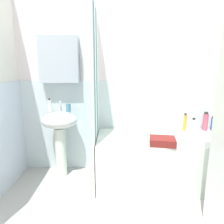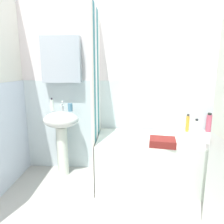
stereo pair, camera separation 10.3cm
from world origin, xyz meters
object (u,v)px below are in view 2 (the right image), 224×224
(toothbrush_cup, at_px, (70,107))
(conditioner_bottle, at_px, (196,126))
(shampoo_bottle, at_px, (188,123))
(towel_folded, at_px, (162,142))
(soap_dispenser, at_px, (52,105))
(body_wash_bottle, at_px, (216,125))
(sink, at_px, (61,129))
(bathtub, at_px, (164,161))
(lotion_bottle, at_px, (209,123))

(toothbrush_cup, bearing_deg, conditioner_bottle, 1.75)
(shampoo_bottle, bearing_deg, towel_folded, -128.41)
(soap_dispenser, distance_m, body_wash_bottle, 2.07)
(toothbrush_cup, xyz_separation_m, body_wash_bottle, (1.82, 0.06, -0.22))
(sink, xyz_separation_m, towel_folded, (1.18, -0.39, 0.00))
(toothbrush_cup, bearing_deg, soap_dispenser, 177.91)
(body_wash_bottle, relative_size, towel_folded, 0.70)
(toothbrush_cup, xyz_separation_m, conditioner_bottle, (1.58, 0.05, -0.23))
(shampoo_bottle, bearing_deg, bathtub, -140.42)
(body_wash_bottle, bearing_deg, soap_dispenser, -178.58)
(soap_dispenser, distance_m, bathtub, 1.53)
(soap_dispenser, relative_size, body_wash_bottle, 0.90)
(lotion_bottle, bearing_deg, soap_dispenser, -178.47)
(bathtub, xyz_separation_m, lotion_bottle, (0.58, 0.27, 0.40))
(sink, distance_m, bathtub, 1.31)
(lotion_bottle, bearing_deg, toothbrush_cup, -177.98)
(bathtub, xyz_separation_m, conditioner_bottle, (0.43, 0.26, 0.36))
(toothbrush_cup, relative_size, conditioner_bottle, 0.60)
(bathtub, relative_size, shampoo_bottle, 6.92)
(conditioner_bottle, bearing_deg, lotion_bottle, 4.75)
(body_wash_bottle, height_order, lotion_bottle, lotion_bottle)
(lotion_bottle, distance_m, shampoo_bottle, 0.26)
(body_wash_bottle, bearing_deg, conditioner_bottle, -177.36)
(lotion_bottle, distance_m, conditioner_bottle, 0.16)
(soap_dispenser, relative_size, conditioner_bottle, 0.99)
(lotion_bottle, height_order, conditioner_bottle, lotion_bottle)
(body_wash_bottle, height_order, shampoo_bottle, shampoo_bottle)
(sink, height_order, conditioner_bottle, sink)
(sink, xyz_separation_m, conditioner_bottle, (1.69, 0.10, 0.04))
(sink, relative_size, toothbrush_cup, 8.31)
(bathtub, bearing_deg, body_wash_bottle, 21.82)
(bathtub, bearing_deg, sink, 172.94)
(sink, distance_m, body_wash_bottle, 1.94)
(body_wash_bottle, distance_m, conditioner_bottle, 0.25)
(toothbrush_cup, relative_size, lotion_bottle, 0.42)
(shampoo_bottle, bearing_deg, sink, -176.05)
(conditioner_bottle, relative_size, shampoo_bottle, 0.74)
(conditioner_bottle, relative_size, towel_folded, 0.63)
(sink, height_order, soap_dispenser, soap_dispenser)
(bathtub, height_order, towel_folded, towel_folded)
(sink, relative_size, soap_dispenser, 4.99)
(bathtub, xyz_separation_m, shampoo_bottle, (0.32, 0.26, 0.39))
(soap_dispenser, height_order, toothbrush_cup, soap_dispenser)
(bathtub, xyz_separation_m, body_wash_bottle, (0.68, 0.27, 0.37))
(body_wash_bottle, bearing_deg, toothbrush_cup, -178.13)
(soap_dispenser, bearing_deg, lotion_bottle, 1.53)
(toothbrush_cup, bearing_deg, sink, -152.98)
(sink, xyz_separation_m, bathtub, (1.26, -0.16, -0.32))
(toothbrush_cup, height_order, shampoo_bottle, toothbrush_cup)
(conditioner_bottle, bearing_deg, bathtub, -148.81)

